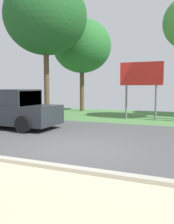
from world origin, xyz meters
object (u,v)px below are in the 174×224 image
tree_right_mid (46,17)px  pickup_truck (8,110)px  roadside_billboard (141,78)px  tree_left_far (82,46)px

tree_right_mid → pickup_truck: bearing=-80.2°
pickup_truck → tree_right_mid: size_ratio=0.57×
roadside_billboard → tree_right_mid: 7.51m
roadside_billboard → tree_right_mid: bearing=-173.8°
pickup_truck → roadside_billboard: roadside_billboard is taller
pickup_truck → roadside_billboard: bearing=50.6°
pickup_truck → tree_right_mid: 7.59m
roadside_billboard → tree_left_far: (-5.64, 3.76, 2.78)m
tree_left_far → tree_right_mid: size_ratio=0.82×
roadside_billboard → tree_right_mid: (-6.27, -0.68, 4.07)m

